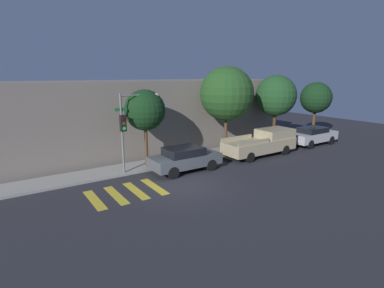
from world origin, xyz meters
The scene contains 12 objects.
ground_plane centered at (0.00, 0.00, 0.00)m, with size 60.00×60.00×0.00m, color #28282D.
sidewalk centered at (0.00, 4.20, 0.07)m, with size 26.00×2.00×0.14m, color gray.
building_row centered at (0.00, 8.60, 2.61)m, with size 26.00×6.00×5.23m, color slate.
crosswalk centered at (-2.94, 0.80, 0.00)m, with size 3.53×2.60×0.00m.
traffic_light_pole centered at (-1.45, 3.37, 3.24)m, with size 2.70×0.56×4.68m.
sedan_near_corner centered at (1.31, 2.10, 0.79)m, with size 4.26×1.86×1.47m.
pickup_truck centered at (7.91, 2.10, 0.91)m, with size 5.63×1.95×1.79m.
sedan_middle centered at (13.72, 2.10, 0.79)m, with size 4.46×1.76×1.46m.
tree_near_corner centered at (-0.35, 3.92, 3.58)m, with size 2.45×2.45×4.82m.
tree_midblock centered at (5.95, 3.92, 4.34)m, with size 3.80×3.80×6.25m.
tree_far_end centered at (11.08, 3.92, 4.00)m, with size 3.24×3.24×5.64m.
tree_behind_truck centered at (16.37, 3.92, 3.61)m, with size 2.75×2.75×5.01m.
Camera 1 is at (-7.85, -12.46, 5.69)m, focal length 28.00 mm.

